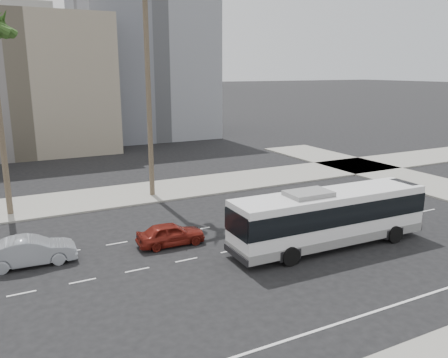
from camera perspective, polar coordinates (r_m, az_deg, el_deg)
ground at (r=29.97m, az=5.98°, el=-7.99°), size 700.00×700.00×0.00m
sidewalk_north at (r=43.07m, az=-5.39°, el=-1.11°), size 120.00×7.00×0.15m
midrise_beige_west at (r=68.28m, az=-24.93°, el=10.74°), size 24.00×18.00×18.00m
midrise_gray_center at (r=78.77m, az=-10.40°, el=14.91°), size 20.00×20.00×26.00m
civic_tower at (r=274.91m, az=-25.82°, el=18.20°), size 42.00×42.00×129.00m
highrise_right at (r=261.39m, az=-14.68°, el=18.53°), size 26.00×26.00×70.00m
highrise_far at (r=296.39m, az=-11.08°, el=17.12°), size 22.00×22.00×60.00m
city_bus at (r=29.41m, az=13.16°, el=-4.55°), size 13.37×3.29×3.82m
car_a at (r=29.41m, az=-6.73°, el=-6.88°), size 1.94×4.43×1.49m
car_b at (r=28.64m, az=-23.20°, el=-8.35°), size 2.03×5.12×1.66m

